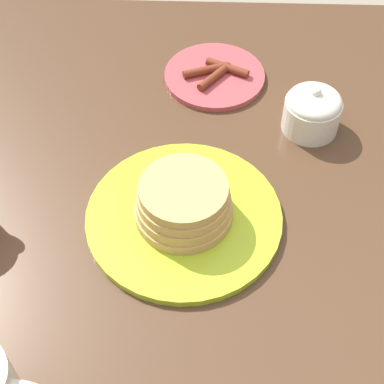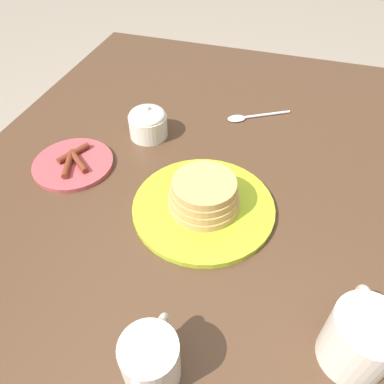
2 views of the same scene
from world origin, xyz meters
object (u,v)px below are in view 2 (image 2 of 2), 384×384
(pancake_plate, at_px, (204,200))
(sugar_bowl, at_px, (148,122))
(spoon, at_px, (247,117))
(creamer_pitcher, at_px, (150,361))
(coffee_mug, at_px, (360,338))
(side_plate_bacon, at_px, (74,163))

(pancake_plate, distance_m, sugar_bowl, 0.28)
(sugar_bowl, xyz_separation_m, spoon, (0.14, -0.21, -0.03))
(sugar_bowl, bearing_deg, creamer_pitcher, -157.54)
(sugar_bowl, height_order, spoon, sugar_bowl)
(coffee_mug, distance_m, sugar_bowl, 0.62)
(side_plate_bacon, distance_m, sugar_bowl, 0.20)
(side_plate_bacon, height_order, spoon, side_plate_bacon)
(spoon, bearing_deg, pancake_plate, 176.77)
(pancake_plate, relative_size, coffee_mug, 2.14)
(creamer_pitcher, bearing_deg, sugar_bowl, 22.46)
(sugar_bowl, bearing_deg, side_plate_bacon, 142.33)
(coffee_mug, distance_m, spoon, 0.61)
(side_plate_bacon, relative_size, creamer_pitcher, 1.49)
(pancake_plate, height_order, spoon, pancake_plate)
(side_plate_bacon, xyz_separation_m, spoon, (0.30, -0.33, -0.00))
(pancake_plate, xyz_separation_m, creamer_pitcher, (-0.32, -0.02, 0.02))
(creamer_pitcher, bearing_deg, coffee_mug, -67.07)
(side_plate_bacon, xyz_separation_m, coffee_mug, (-0.25, -0.59, 0.05))
(creamer_pitcher, bearing_deg, pancake_plate, 3.29)
(side_plate_bacon, height_order, coffee_mug, coffee_mug)
(pancake_plate, xyz_separation_m, sugar_bowl, (0.20, 0.19, 0.01))
(sugar_bowl, distance_m, spoon, 0.26)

